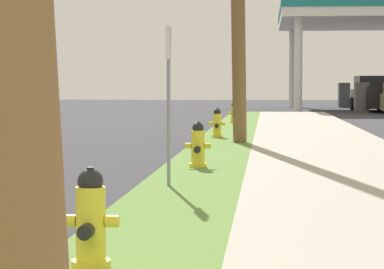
{
  "coord_description": "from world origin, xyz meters",
  "views": [
    {
      "loc": [
        1.73,
        -2.55,
        1.46
      ],
      "look_at": [
        0.47,
        11.63,
        0.63
      ],
      "focal_mm": 79.21,
      "sensor_mm": 36.0,
      "label": 1
    }
  ],
  "objects_px": {
    "fire_hydrant_fifth": "(240,108)",
    "fire_hydrant_second": "(198,147)",
    "fire_hydrant_third": "(217,124)",
    "street_sign_post": "(169,72)",
    "fire_hydrant_nearest": "(91,224)",
    "fire_hydrant_fourth": "(234,114)",
    "truck_black_at_forecourt": "(376,95)"
  },
  "relations": [
    {
      "from": "fire_hydrant_fifth",
      "to": "fire_hydrant_second",
      "type": "bearing_deg",
      "value": -89.8
    },
    {
      "from": "fire_hydrant_third",
      "to": "street_sign_post",
      "type": "xyz_separation_m",
      "value": [
        -0.03,
        -10.54,
        1.19
      ]
    },
    {
      "from": "fire_hydrant_nearest",
      "to": "fire_hydrant_fourth",
      "type": "xyz_separation_m",
      "value": [
        0.13,
        23.79,
        0.0
      ]
    },
    {
      "from": "fire_hydrant_nearest",
      "to": "truck_black_at_forecourt",
      "type": "distance_m",
      "value": 42.13
    },
    {
      "from": "fire_hydrant_second",
      "to": "street_sign_post",
      "type": "bearing_deg",
      "value": -94.06
    },
    {
      "from": "fire_hydrant_fourth",
      "to": "street_sign_post",
      "type": "distance_m",
      "value": 18.7
    },
    {
      "from": "fire_hydrant_fifth",
      "to": "street_sign_post",
      "type": "relative_size",
      "value": 0.35
    },
    {
      "from": "fire_hydrant_fourth",
      "to": "fire_hydrant_third",
      "type": "bearing_deg",
      "value": -90.86
    },
    {
      "from": "fire_hydrant_third",
      "to": "truck_black_at_forecourt",
      "type": "xyz_separation_m",
      "value": [
        7.29,
        25.83,
        0.47
      ]
    },
    {
      "from": "fire_hydrant_nearest",
      "to": "fire_hydrant_third",
      "type": "relative_size",
      "value": 1.0
    },
    {
      "from": "fire_hydrant_fourth",
      "to": "fire_hydrant_fifth",
      "type": "xyz_separation_m",
      "value": [
        -0.06,
        8.24,
        0.0
      ]
    },
    {
      "from": "fire_hydrant_nearest",
      "to": "fire_hydrant_fourth",
      "type": "height_order",
      "value": "same"
    },
    {
      "from": "fire_hydrant_nearest",
      "to": "fire_hydrant_third",
      "type": "bearing_deg",
      "value": 89.96
    },
    {
      "from": "fire_hydrant_third",
      "to": "fire_hydrant_fifth",
      "type": "height_order",
      "value": "same"
    },
    {
      "from": "fire_hydrant_second",
      "to": "fire_hydrant_third",
      "type": "height_order",
      "value": "same"
    },
    {
      "from": "fire_hydrant_second",
      "to": "fire_hydrant_fourth",
      "type": "xyz_separation_m",
      "value": [
        -0.03,
        16.08,
        0.0
      ]
    },
    {
      "from": "fire_hydrant_second",
      "to": "fire_hydrant_fifth",
      "type": "height_order",
      "value": "same"
    },
    {
      "from": "fire_hydrant_second",
      "to": "truck_black_at_forecourt",
      "type": "distance_m",
      "value": 34.53
    },
    {
      "from": "fire_hydrant_fourth",
      "to": "truck_black_at_forecourt",
      "type": "bearing_deg",
      "value": 67.96
    },
    {
      "from": "fire_hydrant_nearest",
      "to": "fire_hydrant_fourth",
      "type": "bearing_deg",
      "value": 89.68
    },
    {
      "from": "fire_hydrant_third",
      "to": "fire_hydrant_fourth",
      "type": "distance_m",
      "value": 8.12
    },
    {
      "from": "fire_hydrant_third",
      "to": "truck_black_at_forecourt",
      "type": "bearing_deg",
      "value": 74.24
    },
    {
      "from": "fire_hydrant_nearest",
      "to": "truck_black_at_forecourt",
      "type": "xyz_separation_m",
      "value": [
        7.3,
        41.49,
        0.47
      ]
    },
    {
      "from": "truck_black_at_forecourt",
      "to": "street_sign_post",
      "type": "bearing_deg",
      "value": -101.38
    },
    {
      "from": "fire_hydrant_second",
      "to": "fire_hydrant_third",
      "type": "relative_size",
      "value": 1.0
    },
    {
      "from": "fire_hydrant_fourth",
      "to": "fire_hydrant_fifth",
      "type": "relative_size",
      "value": 1.0
    },
    {
      "from": "fire_hydrant_third",
      "to": "truck_black_at_forecourt",
      "type": "relative_size",
      "value": 0.14
    },
    {
      "from": "fire_hydrant_third",
      "to": "fire_hydrant_fifth",
      "type": "relative_size",
      "value": 1.0
    },
    {
      "from": "fire_hydrant_second",
      "to": "fire_hydrant_fourth",
      "type": "bearing_deg",
      "value": 90.11
    },
    {
      "from": "fire_hydrant_second",
      "to": "truck_black_at_forecourt",
      "type": "relative_size",
      "value": 0.14
    },
    {
      "from": "fire_hydrant_second",
      "to": "street_sign_post",
      "type": "height_order",
      "value": "street_sign_post"
    },
    {
      "from": "fire_hydrant_nearest",
      "to": "fire_hydrant_fifth",
      "type": "relative_size",
      "value": 1.0
    }
  ]
}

